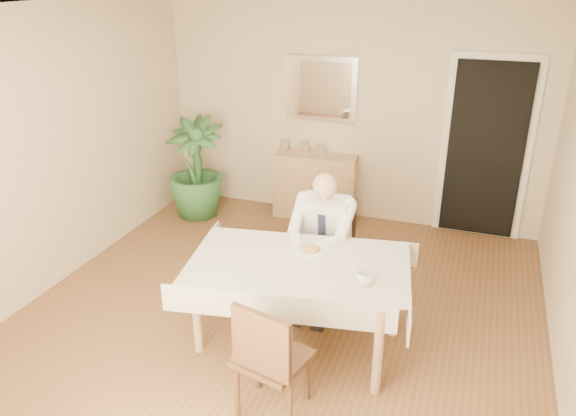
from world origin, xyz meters
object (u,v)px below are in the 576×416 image
(dining_table, at_px, (299,272))
(sideboard, at_px, (315,186))
(chair_far, at_px, (329,240))
(seated_man, at_px, (320,237))
(potted_palm, at_px, (196,168))
(coffee_mug, at_px, (365,278))
(chair_near, at_px, (268,356))

(dining_table, xyz_separation_m, sideboard, (-0.63, 2.51, -0.27))
(chair_far, xyz_separation_m, seated_man, (0.00, -0.29, 0.17))
(potted_palm, bearing_deg, dining_table, -45.69)
(coffee_mug, height_order, sideboard, coffee_mug)
(chair_far, bearing_deg, potted_palm, 141.88)
(chair_far, distance_m, chair_near, 1.76)
(seated_man, xyz_separation_m, sideboard, (-0.63, 1.92, -0.29))
(chair_far, distance_m, seated_man, 0.34)
(dining_table, height_order, chair_far, chair_far)
(chair_far, xyz_separation_m, potted_palm, (-2.01, 1.18, 0.09))
(chair_near, xyz_separation_m, sideboard, (-0.72, 3.39, -0.13))
(sideboard, bearing_deg, dining_table, -81.40)
(dining_table, xyz_separation_m, seated_man, (-0.00, 0.59, 0.02))
(coffee_mug, bearing_deg, seated_man, 126.56)
(chair_near, xyz_separation_m, potted_palm, (-2.10, 2.94, 0.09))
(chair_far, bearing_deg, chair_near, -94.98)
(seated_man, bearing_deg, chair_near, -86.65)
(chair_near, bearing_deg, chair_far, 106.71)
(seated_man, bearing_deg, sideboard, 108.22)
(sideboard, xyz_separation_m, potted_palm, (-1.38, -0.45, 0.22))
(dining_table, height_order, coffee_mug, coffee_mug)
(chair_far, relative_size, sideboard, 0.94)
(dining_table, distance_m, seated_man, 0.59)
(chair_far, height_order, sideboard, chair_far)
(sideboard, relative_size, potted_palm, 0.81)
(seated_man, height_order, coffee_mug, seated_man)
(chair_far, xyz_separation_m, coffee_mug, (0.55, -1.03, 0.28))
(dining_table, height_order, seated_man, seated_man)
(chair_near, xyz_separation_m, seated_man, (-0.09, 1.47, 0.17))
(chair_far, xyz_separation_m, chair_near, (0.09, -1.76, -0.00))
(sideboard, distance_m, potted_palm, 1.47)
(chair_near, distance_m, coffee_mug, 0.91)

